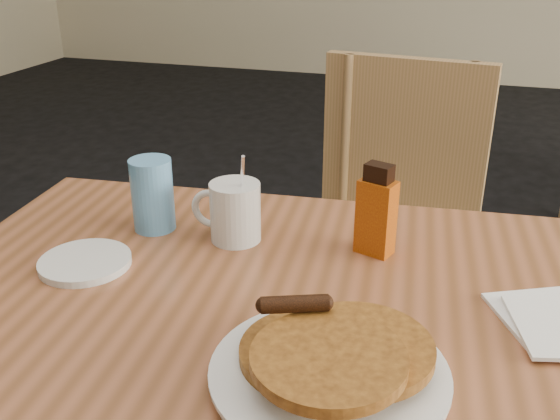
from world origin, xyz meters
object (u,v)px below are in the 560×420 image
Objects in this scene: pancake_plate at (330,364)px; syrup_bottle at (376,213)px; main_table at (324,342)px; chair_main_far at (394,215)px; blue_tumbler at (153,195)px; coffee_mug at (234,211)px.

syrup_bottle is at bearing 90.55° from pancake_plate.
pancake_plate is 1.83× the size of syrup_bottle.
chair_main_far reaches higher than main_table.
blue_tumbler is (-0.40, 0.32, 0.04)m from pancake_plate.
chair_main_far is 6.12× the size of syrup_bottle.
blue_tumbler is at bearing 141.34° from pancake_plate.
coffee_mug is (-0.24, 0.32, 0.03)m from pancake_plate.
coffee_mug is at bearing -155.84° from syrup_bottle.
pancake_plate is at bearing -74.02° from main_table.
coffee_mug is (-0.21, -0.58, 0.23)m from chair_main_far.
blue_tumbler is at bearing -157.74° from syrup_bottle.
main_table is 0.30m from coffee_mug.
syrup_bottle is (0.03, -0.56, 0.25)m from chair_main_far.
main_table is 8.42× the size of coffee_mug.
blue_tumbler is (-0.39, -0.02, -0.01)m from syrup_bottle.
main_table is at bearing 105.98° from pancake_plate.
main_table is at bearing -43.09° from coffee_mug.
chair_main_far is 3.34× the size of pancake_plate.
coffee_mug reaches higher than main_table.
chair_main_far reaches higher than coffee_mug.
chair_main_far is at bearing 57.99° from blue_tumbler.
main_table is 0.25m from syrup_bottle.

